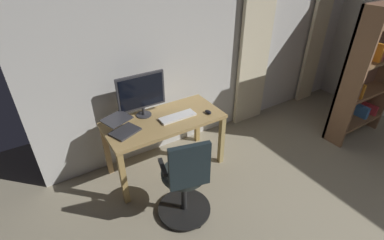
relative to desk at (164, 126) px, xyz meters
name	(u,v)px	position (x,y,z in m)	size (l,w,h in m)	color
back_room_partition	(223,43)	(-1.17, -0.47, 0.69)	(5.10, 0.10, 2.61)	silver
curtain_left_panel	(317,37)	(-3.06, -0.36, 0.51)	(0.37, 0.06, 2.27)	beige
curtain_right_panel	(255,51)	(-1.68, -0.36, 0.51)	(0.54, 0.06, 2.27)	beige
desk	(164,126)	(0.00, 0.00, 0.00)	(1.37, 0.64, 0.72)	tan
office_chair	(186,182)	(0.19, 0.80, -0.14)	(0.56, 0.56, 1.02)	black
computer_monitor	(142,93)	(0.16, -0.20, 0.39)	(0.56, 0.18, 0.51)	#333338
computer_keyboard	(178,117)	(-0.15, 0.06, 0.11)	(0.43, 0.15, 0.02)	white
laptop	(122,127)	(0.49, -0.01, 0.15)	(0.39, 0.41, 0.14)	#333338
computer_mouse	(208,112)	(-0.51, 0.17, 0.12)	(0.06, 0.10, 0.04)	black
bookshelf	(367,73)	(-2.72, 0.75, 0.33)	(0.94, 0.30, 1.87)	#896243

